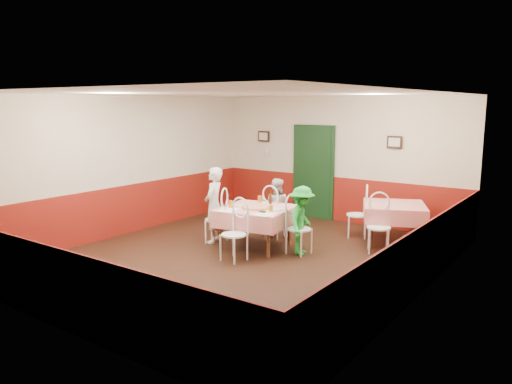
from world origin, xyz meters
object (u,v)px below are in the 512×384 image
Objects in this scene: chair_near at (234,235)px; diner_left at (214,205)px; glass_a at (231,204)px; chair_second_a at (357,215)px; chair_far at (275,215)px; second_table at (394,224)px; chair_right at (299,229)px; chair_left at (216,219)px; diner_far at (276,208)px; chair_second_b at (379,228)px; main_table at (256,228)px; glass_c at (260,199)px; pizza at (256,207)px; diner_right at (302,220)px; glass_b at (271,209)px; beer_bottle at (270,198)px; wallet at (263,212)px.

diner_left reaches higher than chair_near.
diner_left is (-0.52, 0.14, -0.10)m from glass_a.
chair_second_a is at bearing 73.56° from chair_near.
chair_far is 1.70m from chair_near.
chair_right is at bearing -123.80° from second_table.
chair_left is 0.62× the size of diner_left.
second_table is at bearing -178.37° from diner_far.
chair_second_b is 2.70m from glass_a.
chair_left is 1.00× the size of chair_far.
main_table is 8.71× the size of glass_c.
second_table is 2.24× the size of pizza.
chair_left is at bearing 84.00° from diner_right.
chair_right is 6.77× the size of glass_a.
chair_near is 7.19× the size of glass_b.
glass_a is at bearing 113.88° from chair_right.
chair_far is at bearing 77.40° from diner_far.
chair_near is 0.62× the size of diner_left.
diner_right is at bearing 78.97° from chair_left.
pizza is 0.48m from beer_bottle.
chair_far is 1.27m from diner_left.
diner_right reaches higher than chair_near.
glass_b is (0.42, -0.13, 0.05)m from pizza.
main_table is 0.63m from glass_c.
second_table is at bearing 41.93° from glass_a.
diner_far reaches higher than glass_c.
chair_far reaches higher than second_table.
chair_far reaches higher than main_table.
glass_c is at bearing 75.34° from glass_a.
diner_far is (-2.09, -0.16, 0.14)m from chair_second_b.
diner_right reaches higher than chair_second_b.
glass_a is 1.06× the size of glass_b.
chair_left and chair_near have the same top height.
second_table is 0.75m from chair_second_a.
diner_right is (1.03, -0.74, 0.02)m from diner_far.
glass_c is at bearing 108.72° from chair_left.
glass_c is at bearing 119.26° from wallet.
pizza reaches higher than main_table.
chair_right is at bearing 9.22° from main_table.
second_table is 1.24× the size of chair_right.
pizza is 0.46m from glass_a.
chair_second_a is 2.63m from glass_a.
diner_right is at bearing -35.31° from chair_second_a.
glass_c is (-2.14, -1.41, 0.45)m from second_table.
glass_a is at bearing -104.66° from glass_c.
chair_second_b is at bearing 20.39° from chair_second_a.
wallet is (-1.62, -2.06, 0.40)m from second_table.
main_table is at bearing 77.40° from diner_far.
beer_bottle is at bearing 88.06° from diner_far.
chair_left is 0.92m from glass_c.
glass_a is (-2.32, -1.33, 0.38)m from chair_second_b.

